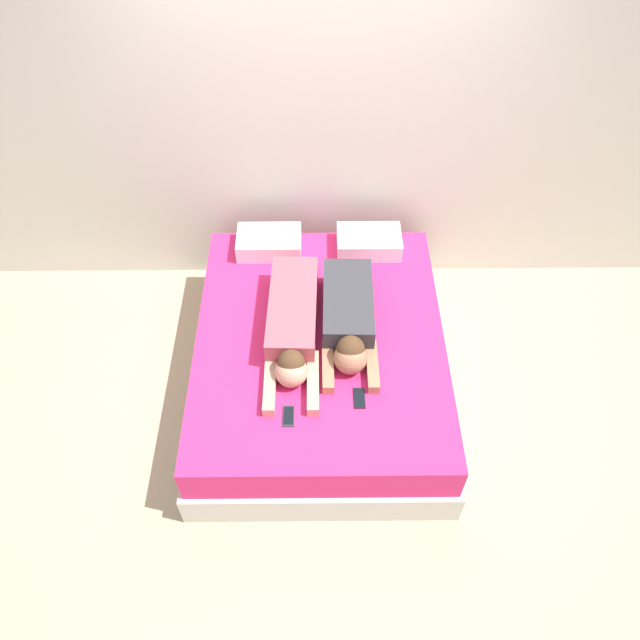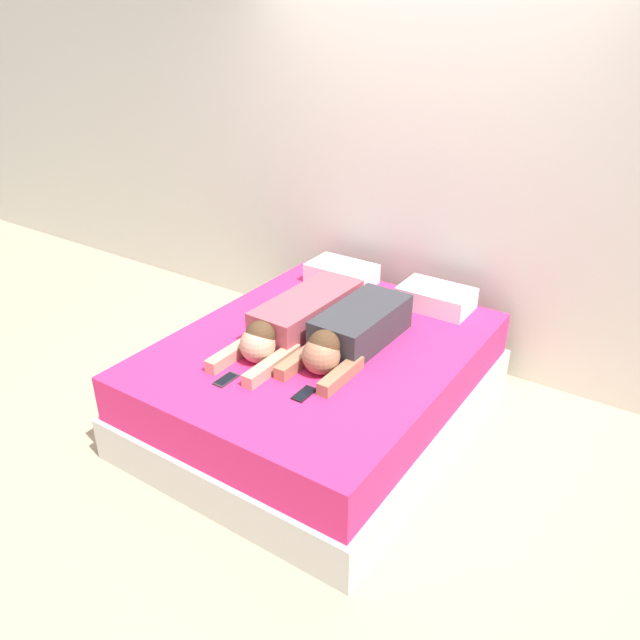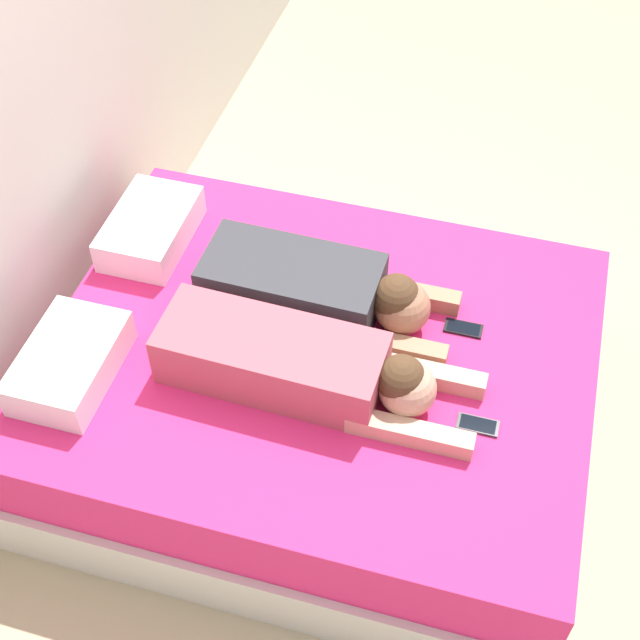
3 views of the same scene
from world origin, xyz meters
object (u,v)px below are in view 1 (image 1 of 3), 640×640
at_px(cell_phone_left, 289,416).
at_px(pillow_head_right, 369,242).
at_px(pillow_head_left, 269,242).
at_px(cell_phone_right, 359,398).
at_px(person_left, 293,325).
at_px(person_right, 348,320).
at_px(bed, 320,360).

bearing_deg(cell_phone_left, pillow_head_right, 68.88).
relative_size(pillow_head_left, cell_phone_left, 3.22).
bearing_deg(pillow_head_right, pillow_head_left, 180.00).
height_order(cell_phone_left, cell_phone_right, same).
xyz_separation_m(person_left, cell_phone_right, (0.40, -0.49, -0.10)).
bearing_deg(pillow_head_left, cell_phone_left, -83.09).
relative_size(person_right, cell_phone_right, 6.68).
height_order(person_right, cell_phone_left, person_right).
xyz_separation_m(bed, pillow_head_left, (-0.36, 0.80, 0.34)).
xyz_separation_m(bed, cell_phone_right, (0.23, -0.49, 0.27)).
bearing_deg(person_left, cell_phone_left, -91.32).
relative_size(pillow_head_left, cell_phone_right, 3.22).
distance_m(bed, cell_phone_right, 0.60).
distance_m(person_left, cell_phone_left, 0.61).
bearing_deg(person_right, bed, -167.31).
bearing_deg(cell_phone_left, cell_phone_right, 16.04).
xyz_separation_m(person_right, cell_phone_right, (0.05, -0.53, -0.10)).
bearing_deg(cell_phone_right, pillow_head_left, 114.45).
xyz_separation_m(pillow_head_right, cell_phone_right, (-0.13, -1.29, -0.06)).
bearing_deg(person_left, pillow_head_right, 56.57).
height_order(pillow_head_left, person_right, person_right).
relative_size(pillow_head_left, pillow_head_right, 1.00).
bearing_deg(cell_phone_left, bed, 72.84).
distance_m(pillow_head_left, cell_phone_right, 1.42).
bearing_deg(bed, person_left, 179.75).
distance_m(bed, cell_phone_left, 0.69).
bearing_deg(person_left, cell_phone_right, -50.44).
bearing_deg(cell_phone_right, person_left, 129.56).
height_order(person_right, cell_phone_right, person_right).
bearing_deg(cell_phone_left, person_left, 88.68).
height_order(bed, cell_phone_right, cell_phone_right).
relative_size(person_left, cell_phone_right, 7.96).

